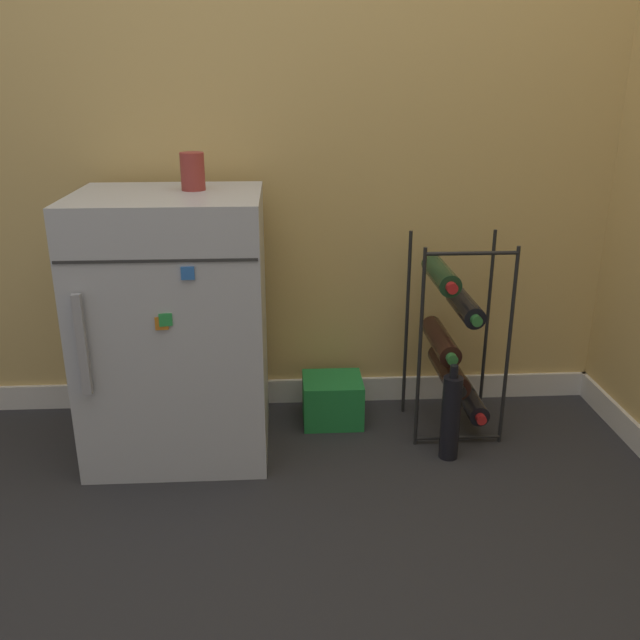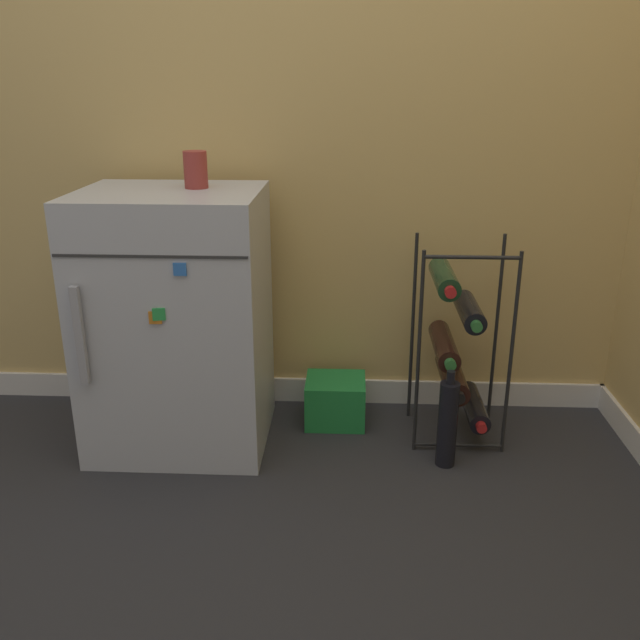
% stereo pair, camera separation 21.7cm
% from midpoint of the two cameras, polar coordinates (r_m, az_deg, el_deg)
% --- Properties ---
extents(ground_plane, '(14.00, 14.00, 0.00)m').
position_cam_midpoint_polar(ground_plane, '(2.01, -0.85, -14.99)').
color(ground_plane, '#28282B').
extents(wall_back, '(6.94, 0.07, 2.50)m').
position_cam_midpoint_polar(wall_back, '(2.33, -1.79, 22.00)').
color(wall_back, tan).
rests_on(wall_back, ground_plane).
extents(mini_fridge, '(0.55, 0.49, 0.83)m').
position_cam_midpoint_polar(mini_fridge, '(2.18, -14.87, -0.59)').
color(mini_fridge, '#B7BABF').
rests_on(mini_fridge, ground_plane).
extents(wine_rack, '(0.30, 0.32, 0.67)m').
position_cam_midpoint_polar(wine_rack, '(2.27, 8.43, -1.79)').
color(wine_rack, black).
rests_on(wine_rack, ground_plane).
extents(soda_box, '(0.21, 0.18, 0.16)m').
position_cam_midpoint_polar(soda_box, '(2.39, -1.55, -6.80)').
color(soda_box, '#1E7F38').
rests_on(soda_box, ground_plane).
extents(fridge_top_cup, '(0.07, 0.07, 0.11)m').
position_cam_midpoint_polar(fridge_top_cup, '(2.11, -13.66, 12.04)').
color(fridge_top_cup, maroon).
rests_on(fridge_top_cup, mini_fridge).
extents(loose_bottle_floor, '(0.06, 0.06, 0.32)m').
position_cam_midpoint_polar(loose_bottle_floor, '(2.16, 8.13, -8.14)').
color(loose_bottle_floor, black).
rests_on(loose_bottle_floor, ground_plane).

